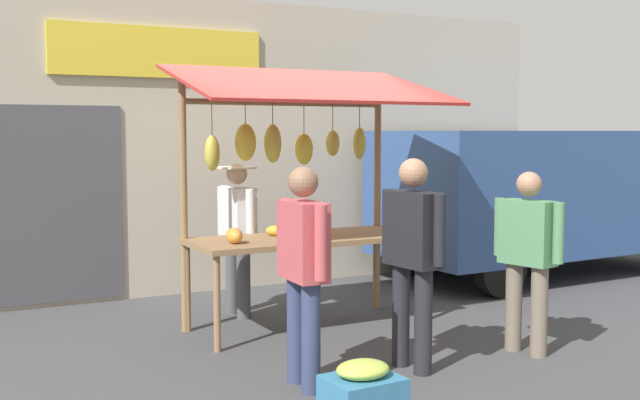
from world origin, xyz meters
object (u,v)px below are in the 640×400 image
(shopper_with_shopping_bag, at_px, (303,261))
(produce_crate_near, at_px, (363,392))
(vendor_with_sunhat, at_px, (237,227))
(shopper_in_striped_shirt, at_px, (413,248))
(shopper_with_ponytail, at_px, (528,250))
(parked_van, at_px, (533,189))
(market_stall, at_px, (300,166))

(shopper_with_shopping_bag, relative_size, produce_crate_near, 3.29)
(vendor_with_sunhat, relative_size, shopper_in_striped_shirt, 0.93)
(shopper_with_ponytail, relative_size, shopper_with_shopping_bag, 0.95)
(vendor_with_sunhat, height_order, shopper_with_shopping_bag, shopper_with_shopping_bag)
(shopper_with_ponytail, distance_m, parked_van, 3.80)
(market_stall, distance_m, produce_crate_near, 2.83)
(market_stall, bearing_deg, produce_crate_near, 72.70)
(vendor_with_sunhat, distance_m, shopper_in_striped_shirt, 2.39)
(shopper_in_striped_shirt, xyz_separation_m, shopper_with_ponytail, (-1.12, 0.07, -0.09))
(market_stall, xyz_separation_m, produce_crate_near, (0.74, 2.36, -1.37))
(market_stall, height_order, parked_van, market_stall)
(market_stall, distance_m, shopper_in_striped_shirt, 1.73)
(vendor_with_sunhat, xyz_separation_m, parked_van, (-4.26, -0.32, 0.22))
(shopper_in_striped_shirt, relative_size, parked_van, 0.37)
(shopper_with_ponytail, relative_size, produce_crate_near, 3.12)
(shopper_with_ponytail, height_order, produce_crate_near, shopper_with_ponytail)
(shopper_with_ponytail, xyz_separation_m, shopper_with_shopping_bag, (2.06, -0.09, 0.06))
(shopper_with_shopping_bag, height_order, parked_van, parked_van)
(market_stall, relative_size, vendor_with_sunhat, 1.61)
(vendor_with_sunhat, bearing_deg, parked_van, 90.45)
(market_stall, bearing_deg, parked_van, -165.24)
(market_stall, height_order, shopper_with_ponytail, market_stall)
(shopper_in_striped_shirt, relative_size, produce_crate_near, 3.38)
(shopper_in_striped_shirt, xyz_separation_m, produce_crate_near, (0.90, 0.74, -0.79))
(shopper_with_shopping_bag, bearing_deg, vendor_with_sunhat, -7.21)
(vendor_with_sunhat, height_order, produce_crate_near, vendor_with_sunhat)
(parked_van, bearing_deg, shopper_with_shopping_bag, 27.06)
(market_stall, xyz_separation_m, shopper_with_ponytail, (-1.27, 1.70, -0.67))
(vendor_with_sunhat, bearing_deg, shopper_with_ponytail, 30.22)
(shopper_with_ponytail, xyz_separation_m, produce_crate_near, (2.01, 0.66, -0.70))
(vendor_with_sunhat, xyz_separation_m, shopper_with_shopping_bag, (0.43, 2.32, 0.03))
(market_stall, relative_size, parked_van, 0.56)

